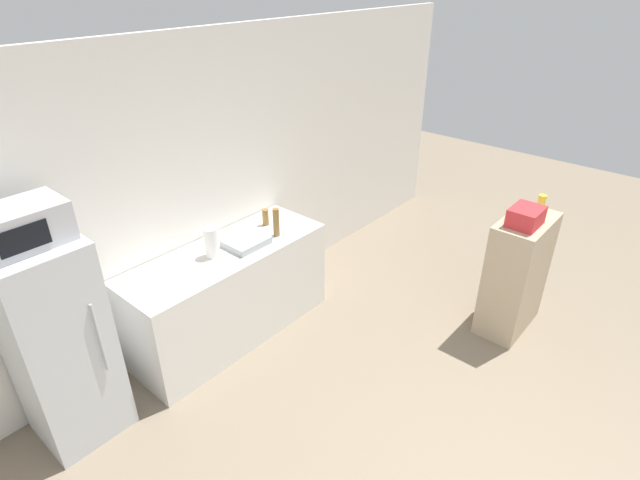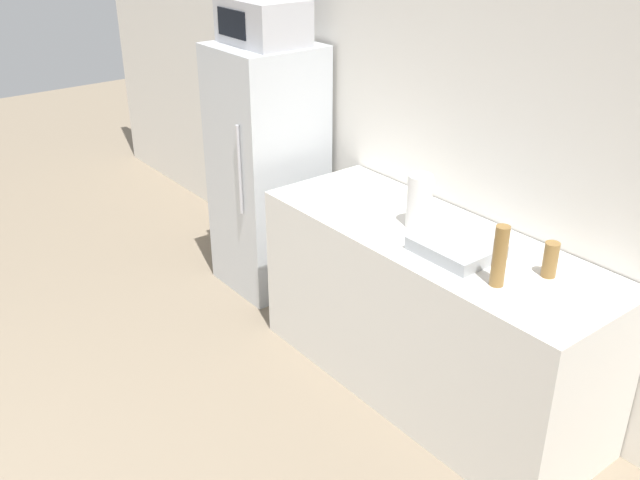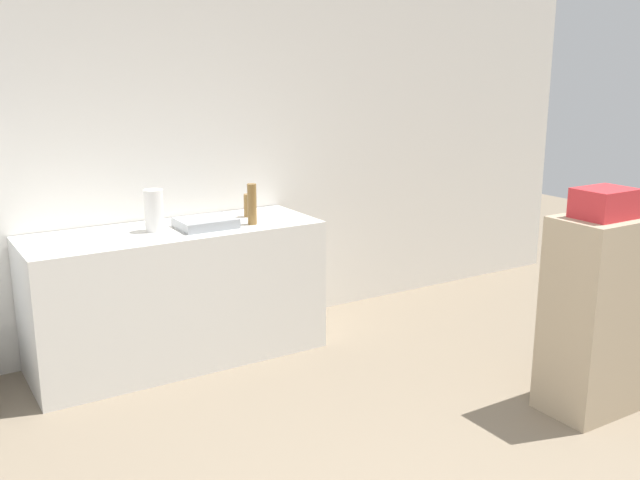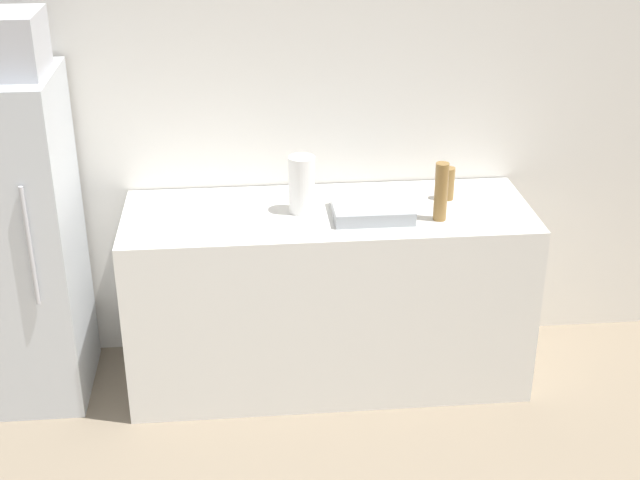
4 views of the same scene
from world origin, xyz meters
The scene contains 8 objects.
wall_back centered at (0.00, 3.35, 1.30)m, with size 8.00×0.06×2.60m, color white.
counter centered at (0.22, 2.98, 0.44)m, with size 1.86×0.66×0.88m, color silver.
sink_basin centered at (0.41, 2.91, 0.91)m, with size 0.35×0.29×0.06m, color #9EA3A8.
bottle_tall centered at (0.71, 2.84, 1.01)m, with size 0.06×0.06×0.27m, color olive.
bottle_short centered at (0.79, 3.07, 0.95)m, with size 0.06×0.06×0.15m, color olive.
shelf_cabinet centered at (2.01, 1.10, 0.55)m, with size 0.69×0.37×1.10m, color tan.
basket centered at (1.90, 1.10, 1.18)m, with size 0.30×0.23×0.16m, color red.
paper_towel_roll centered at (0.11, 2.98, 1.01)m, with size 0.12×0.12×0.26m, color white.
Camera 3 is at (-1.30, -1.22, 1.90)m, focal length 40.00 mm.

